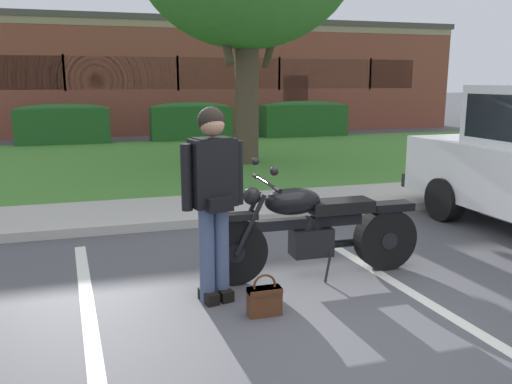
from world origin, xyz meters
TOP-DOWN VIEW (x-y plane):
  - ground_plane at (0.00, 0.00)m, footprint 140.00×140.00m
  - curb_strip at (0.00, 2.90)m, footprint 60.00×0.20m
  - concrete_walk at (0.00, 3.75)m, footprint 60.00×1.50m
  - grass_lawn at (0.00, 8.67)m, footprint 60.00×8.34m
  - stall_stripe_0 at (-1.84, 0.20)m, footprint 0.40×4.40m
  - stall_stripe_1 at (0.99, 0.20)m, footprint 0.40×4.40m
  - motorcycle at (0.38, 0.76)m, footprint 2.24×0.82m
  - rider_person at (-0.77, 0.47)m, footprint 0.56×0.35m
  - handbag at (-0.44, 0.04)m, footprint 0.28×0.13m
  - hedge_left at (-2.71, 12.97)m, footprint 2.70×0.90m
  - hedge_center_left at (1.16, 12.97)m, footprint 2.56×0.90m
  - hedge_center_right at (5.03, 12.97)m, footprint 2.91×0.90m
  - brick_building at (1.09, 19.26)m, footprint 22.42×8.57m

SIDE VIEW (x-z plane):
  - ground_plane at x=0.00m, z-range 0.00..0.00m
  - stall_stripe_0 at x=-1.84m, z-range 0.00..0.01m
  - stall_stripe_1 at x=0.99m, z-range 0.00..0.01m
  - grass_lawn at x=0.00m, z-range 0.00..0.06m
  - concrete_walk at x=0.00m, z-range 0.00..0.08m
  - curb_strip at x=0.00m, z-range 0.00..0.12m
  - handbag at x=-0.44m, z-range -0.04..0.32m
  - motorcycle at x=0.38m, z-range -0.11..1.07m
  - hedge_center_left at x=1.16m, z-range 0.03..1.27m
  - hedge_left at x=-2.71m, z-range 0.03..1.27m
  - hedge_center_right at x=5.03m, z-range 0.03..1.27m
  - rider_person at x=-0.77m, z-range 0.14..1.84m
  - brick_building at x=1.09m, z-range 0.00..4.14m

